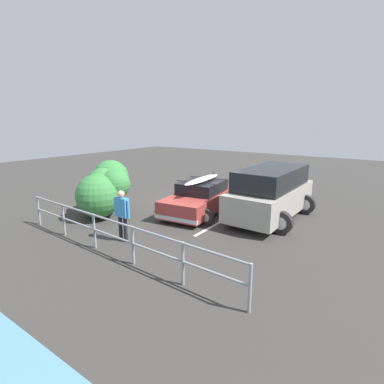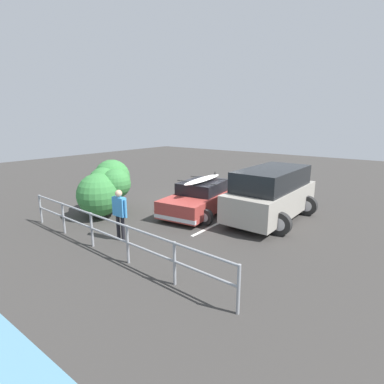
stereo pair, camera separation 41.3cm
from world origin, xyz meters
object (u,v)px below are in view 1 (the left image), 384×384
at_px(person_bystander, 122,211).
at_px(bush_near_left, 103,190).
at_px(sedan_car, 201,197).
at_px(suv_car, 271,193).

distance_m(person_bystander, bush_near_left, 2.95).
bearing_deg(person_bystander, bush_near_left, -27.80).
relative_size(sedan_car, person_bystander, 2.61).
relative_size(person_bystander, bush_near_left, 0.64).
relative_size(suv_car, person_bystander, 2.93).
bearing_deg(bush_near_left, sedan_car, -138.78).
bearing_deg(person_bystander, suv_car, -121.02).
distance_m(sedan_car, person_bystander, 3.93).
height_order(sedan_car, bush_near_left, bush_near_left).
height_order(suv_car, bush_near_left, bush_near_left).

